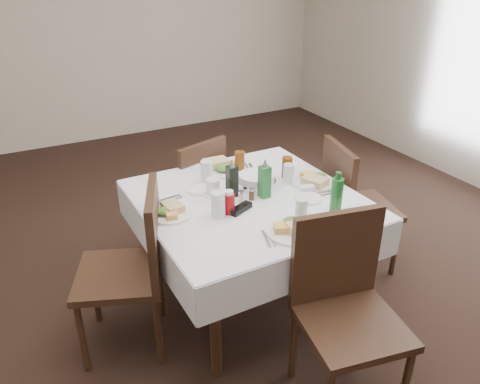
{
  "coord_description": "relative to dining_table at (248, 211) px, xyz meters",
  "views": [
    {
      "loc": [
        -0.99,
        -2.2,
        2.03
      ],
      "look_at": [
        0.14,
        -0.04,
        0.8
      ],
      "focal_mm": 35.0,
      "sensor_mm": 36.0,
      "label": 1
    }
  ],
  "objects": [
    {
      "name": "oil_cruet_dark",
      "position": [
        -0.07,
        0.07,
        0.19
      ],
      "size": [
        0.06,
        0.06,
        0.24
      ],
      "color": "black",
      "rests_on": "dining_table"
    },
    {
      "name": "chair_south",
      "position": [
        0.09,
        -0.79,
        -0.12
      ],
      "size": [
        0.54,
        0.54,
        0.98
      ],
      "color": "black",
      "rests_on": "ground"
    },
    {
      "name": "cutlery_e",
      "position": [
        0.44,
        -0.17,
        0.09
      ],
      "size": [
        0.19,
        0.06,
        0.01
      ],
      "color": "silver",
      "rests_on": "dining_table"
    },
    {
      "name": "meal_west",
      "position": [
        -0.48,
        0.03,
        0.11
      ],
      "size": [
        0.23,
        0.23,
        0.05
      ],
      "color": "white",
      "rests_on": "dining_table"
    },
    {
      "name": "green_bottle",
      "position": [
        0.33,
        -0.38,
        0.2
      ],
      "size": [
        0.07,
        0.07,
        0.25
      ],
      "color": "#1C6528",
      "rests_on": "dining_table"
    },
    {
      "name": "cutlery_n",
      "position": [
        0.2,
        0.35,
        0.09
      ],
      "size": [
        0.1,
        0.21,
        0.01
      ],
      "color": "silver",
      "rests_on": "dining_table"
    },
    {
      "name": "oil_cruet_green",
      "position": [
        0.09,
        -0.03,
        0.19
      ],
      "size": [
        0.06,
        0.06,
        0.25
      ],
      "color": "#1C6528",
      "rests_on": "dining_table"
    },
    {
      "name": "water_s",
      "position": [
        0.13,
        -0.35,
        0.15
      ],
      "size": [
        0.07,
        0.07,
        0.12
      ],
      "color": "silver",
      "rests_on": "dining_table"
    },
    {
      "name": "meal_south",
      "position": [
        0.02,
        -0.45,
        0.11
      ],
      "size": [
        0.28,
        0.28,
        0.06
      ],
      "color": "white",
      "rests_on": "dining_table"
    },
    {
      "name": "water_n",
      "position": [
        -0.13,
        0.32,
        0.16
      ],
      "size": [
        0.08,
        0.08,
        0.14
      ],
      "color": "silver",
      "rests_on": "dining_table"
    },
    {
      "name": "iced_tea_a",
      "position": [
        0.13,
        0.37,
        0.16
      ],
      "size": [
        0.07,
        0.07,
        0.14
      ],
      "color": "brown",
      "rests_on": "dining_table"
    },
    {
      "name": "room_shell",
      "position": [
        -0.18,
        0.06,
        1.04
      ],
      "size": [
        6.04,
        7.04,
        2.8
      ],
      "color": "#C0B29D",
      "rests_on": "ground"
    },
    {
      "name": "ketchup_bottle",
      "position": [
        -0.18,
        -0.11,
        0.15
      ],
      "size": [
        0.06,
        0.06,
        0.14
      ],
      "color": "#9D060C",
      "rests_on": "dining_table"
    },
    {
      "name": "iced_tea_b",
      "position": [
        0.36,
        0.15,
        0.15
      ],
      "size": [
        0.07,
        0.07,
        0.14
      ],
      "color": "brown",
      "rests_on": "dining_table"
    },
    {
      "name": "ground_plane",
      "position": [
        -0.18,
        0.06,
        -0.68
      ],
      "size": [
        7.0,
        7.0,
        0.0
      ],
      "primitive_type": "plane",
      "color": "black"
    },
    {
      "name": "side_plate_a",
      "position": [
        -0.21,
        0.22,
        0.09
      ],
      "size": [
        0.16,
        0.16,
        0.01
      ],
      "color": "white",
      "rests_on": "dining_table"
    },
    {
      "name": "chair_west",
      "position": [
        -0.71,
        -0.02,
        -0.12
      ],
      "size": [
        0.6,
        0.6,
        0.97
      ],
      "color": "black",
      "rests_on": "ground"
    },
    {
      "name": "pepper_shaker",
      "position": [
        0.01,
        -0.03,
        0.12
      ],
      "size": [
        0.03,
        0.03,
        0.07
      ],
      "color": "#45351E",
      "rests_on": "dining_table"
    },
    {
      "name": "meal_east",
      "position": [
        0.46,
        -0.02,
        0.11
      ],
      "size": [
        0.27,
        0.27,
        0.06
      ],
      "color": "white",
      "rests_on": "dining_table"
    },
    {
      "name": "meal_north",
      "position": [
        0.04,
        0.43,
        0.11
      ],
      "size": [
        0.3,
        0.3,
        0.07
      ],
      "color": "white",
      "rests_on": "dining_table"
    },
    {
      "name": "coffee_mug",
      "position": [
        -0.16,
        0.14,
        0.13
      ],
      "size": [
        0.13,
        0.13,
        0.1
      ],
      "color": "white",
      "rests_on": "dining_table"
    },
    {
      "name": "chair_east",
      "position": [
        0.81,
        0.03,
        -0.14
      ],
      "size": [
        0.54,
        0.54,
        0.94
      ],
      "color": "black",
      "rests_on": "ground"
    },
    {
      "name": "side_plate_b",
      "position": [
        0.3,
        -0.18,
        0.09
      ],
      "size": [
        0.16,
        0.16,
        0.01
      ],
      "color": "white",
      "rests_on": "dining_table"
    },
    {
      "name": "sunglasses",
      "position": [
        -0.11,
        -0.12,
        0.1
      ],
      "size": [
        0.16,
        0.11,
        0.03
      ],
      "color": "black",
      "rests_on": "dining_table"
    },
    {
      "name": "sugar_caddy",
      "position": [
        0.35,
        -0.09,
        0.11
      ],
      "size": [
        0.09,
        0.06,
        0.04
      ],
      "color": "white",
      "rests_on": "dining_table"
    },
    {
      "name": "cutlery_w",
      "position": [
        -0.44,
        0.19,
        0.09
      ],
      "size": [
        0.2,
        0.07,
        0.01
      ],
      "color": "silver",
      "rests_on": "dining_table"
    },
    {
      "name": "cutlery_s",
      "position": [
        -0.13,
        -0.44,
        0.09
      ],
      "size": [
        0.08,
        0.17,
        0.01
      ],
      "color": "silver",
      "rests_on": "dining_table"
    },
    {
      "name": "bread_basket",
      "position": [
        0.12,
        0.12,
        0.12
      ],
      "size": [
        0.24,
        0.24,
        0.08
      ],
      "color": "silver",
      "rests_on": "dining_table"
    },
    {
      "name": "chair_north",
      "position": [
        -0.04,
        0.75,
        -0.17
      ],
      "size": [
        0.53,
        0.53,
        0.89
      ],
      "color": "black",
      "rests_on": "ground"
    },
    {
      "name": "dining_table",
      "position": [
        0.0,
        0.0,
        0.0
      ],
      "size": [
        1.26,
        1.26,
        0.76
      ],
      "color": "black",
      "rests_on": "ground"
    },
    {
      "name": "water_w",
      "position": [
        -0.25,
        -0.11,
        0.16
      ],
      "size": [
        0.08,
        0.08,
        0.14
      ],
      "color": "silver",
      "rests_on": "dining_table"
    },
    {
      "name": "water_e",
      "position": [
        0.32,
        0.07,
        0.15
      ],
      "size": [
        0.07,
        0.07,
        0.12
      ],
      "color": "silver",
      "rests_on": "dining_table"
    },
    {
      "name": "salt_shaker",
      "position": [
        -0.06,
        -0.03,
        0.12
      ],
      "size": [
        0.03,
        0.03,
        0.07
      ],
      "color": "white",
      "rests_on": "dining_table"
    }
  ]
}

